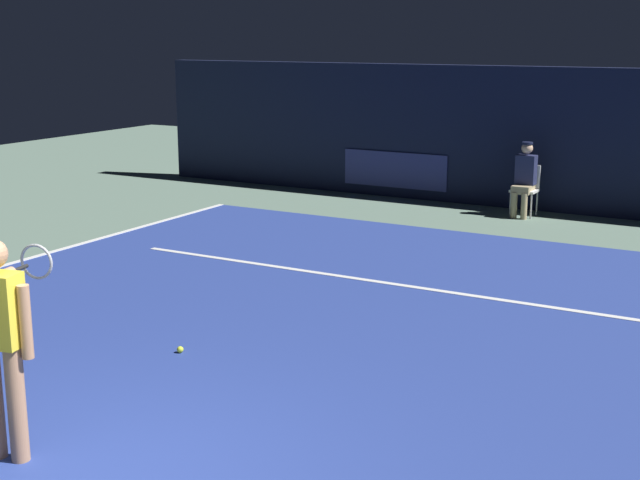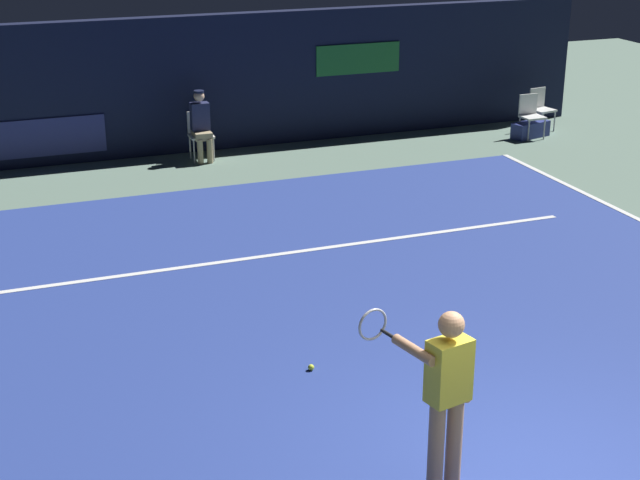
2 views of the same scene
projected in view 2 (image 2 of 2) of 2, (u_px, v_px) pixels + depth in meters
The scene contains 10 objects.
ground_plane at pixel (349, 302), 12.13m from camera, with size 33.00×33.00×0.00m, color slate.
court_surface at pixel (349, 301), 12.12m from camera, with size 10.91×10.48×0.01m, color navy.
line_service at pixel (300, 251), 13.72m from camera, with size 8.51×0.10×0.01m, color white.
back_wall at pixel (195, 84), 18.47m from camera, with size 16.59×0.33×2.60m.
tennis_player at pixel (445, 392), 8.03m from camera, with size 0.77×0.93×1.73m.
line_judge_on_chair at pixel (201, 125), 17.98m from camera, with size 0.45×0.53×1.32m.
courtside_chair_near at pixel (531, 113), 19.63m from camera, with size 0.45×0.42×0.88m.
courtside_chair_far at pixel (541, 107), 20.22m from camera, with size 0.51×0.49×0.88m.
tennis_ball at pixel (311, 367), 10.41m from camera, with size 0.07×0.07×0.07m, color #CCE033.
equipment_bag at pixel (530, 130), 19.77m from camera, with size 0.84×0.32×0.32m, color navy.
Camera 2 is at (-4.28, -5.98, 5.01)m, focal length 54.05 mm.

